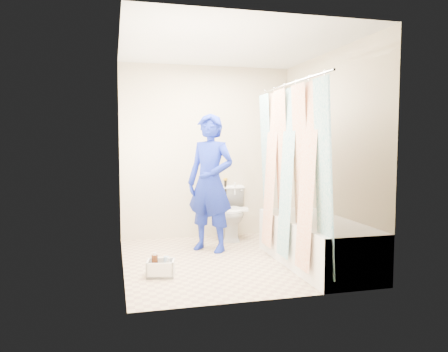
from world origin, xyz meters
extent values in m
plane|color=tan|center=(0.00, 0.00, 0.00)|extent=(2.60, 2.60, 0.00)
cube|color=silver|center=(0.00, 0.00, 2.40)|extent=(2.40, 2.60, 0.02)
cube|color=#C0B993|center=(0.00, 1.30, 1.20)|extent=(2.40, 0.02, 2.40)
cube|color=#C0B993|center=(0.00, -1.30, 1.20)|extent=(2.40, 0.02, 2.40)
cube|color=#C0B993|center=(-1.20, 0.00, 1.20)|extent=(0.02, 2.60, 2.40)
cube|color=#C0B993|center=(1.20, 0.00, 1.20)|extent=(0.02, 2.60, 2.40)
cube|color=white|center=(0.85, -0.43, 0.25)|extent=(0.70, 1.75, 0.50)
cube|color=white|center=(0.85, -0.43, 0.46)|extent=(0.58, 1.63, 0.06)
cylinder|color=silver|center=(0.52, -0.43, 1.95)|extent=(0.02, 1.90, 0.02)
cube|color=white|center=(0.52, -0.43, 1.02)|extent=(0.06, 1.75, 1.80)
imported|color=white|center=(0.30, 1.08, 0.36)|extent=(0.55, 0.78, 0.72)
cube|color=white|center=(0.27, 0.97, 0.43)|extent=(0.48, 0.29, 0.03)
cylinder|color=black|center=(0.27, 1.29, 0.70)|extent=(0.03, 0.03, 0.21)
cylinder|color=gold|center=(0.27, 1.29, 0.81)|extent=(0.06, 0.06, 0.03)
cylinder|color=white|center=(0.40, 1.26, 0.68)|extent=(0.03, 0.03, 0.17)
imported|color=#1041A9|center=(-0.13, 0.48, 0.84)|extent=(0.73, 0.71, 1.69)
cube|color=white|center=(-0.84, -0.42, 0.01)|extent=(0.31, 0.27, 0.03)
cube|color=white|center=(-0.97, -0.39, 0.08)|extent=(0.06, 0.22, 0.16)
cube|color=white|center=(-0.72, -0.44, 0.08)|extent=(0.06, 0.22, 0.16)
cube|color=white|center=(-0.86, -0.51, 0.08)|extent=(0.27, 0.07, 0.16)
cube|color=white|center=(-0.82, -0.32, 0.08)|extent=(0.27, 0.07, 0.16)
cylinder|color=#44200D|center=(-0.90, -0.37, 0.12)|extent=(0.06, 0.06, 0.18)
cylinder|color=white|center=(-0.78, -0.38, 0.11)|extent=(0.06, 0.06, 0.16)
cylinder|color=#FEF0C7|center=(-0.83, -0.47, 0.09)|extent=(0.04, 0.04, 0.12)
cylinder|color=#44200D|center=(-0.92, -0.46, 0.05)|extent=(0.05, 0.05, 0.05)
cylinder|color=gold|center=(-0.92, -0.46, 0.09)|extent=(0.06, 0.06, 0.01)
imported|color=white|center=(-0.77, -0.47, 0.11)|extent=(0.09, 0.09, 0.17)
camera|label=1|loc=(-1.28, -4.72, 1.35)|focal=35.00mm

